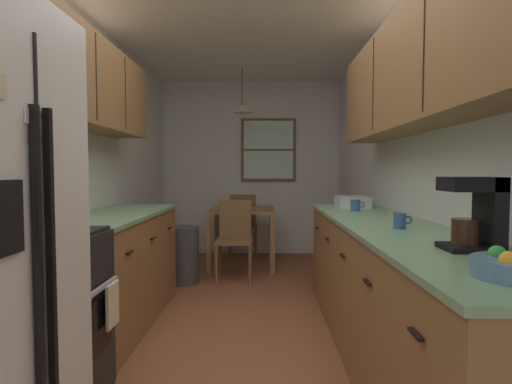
{
  "coord_description": "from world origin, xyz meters",
  "views": [
    {
      "loc": [
        0.19,
        -2.54,
        1.23
      ],
      "look_at": [
        0.12,
        1.22,
        1.04
      ],
      "focal_mm": 28.95,
      "sensor_mm": 36.0,
      "label": 1
    }
  ],
  "objects_px": {
    "trash_bin": "(183,255)",
    "mug_spare": "(400,221)",
    "dining_chair_near": "(235,236)",
    "dish_rack": "(352,202)",
    "microwave_over_range": "(5,78)",
    "mug_by_coffeemaker": "(356,205)",
    "dining_table": "(242,218)",
    "storage_canister": "(68,209)",
    "coffee_maker": "(478,212)",
    "stove_range": "(34,319)",
    "dining_chair_far": "(243,222)"
  },
  "relations": [
    {
      "from": "trash_bin",
      "to": "storage_canister",
      "type": "distance_m",
      "value": 2.15
    },
    {
      "from": "trash_bin",
      "to": "mug_by_coffeemaker",
      "type": "distance_m",
      "value": 2.06
    },
    {
      "from": "microwave_over_range",
      "to": "dining_chair_near",
      "type": "distance_m",
      "value": 3.01
    },
    {
      "from": "dining_table",
      "to": "mug_by_coffeemaker",
      "type": "distance_m",
      "value": 2.16
    },
    {
      "from": "dining_chair_far",
      "to": "mug_by_coffeemaker",
      "type": "height_order",
      "value": "mug_by_coffeemaker"
    },
    {
      "from": "dining_chair_far",
      "to": "dish_rack",
      "type": "relative_size",
      "value": 2.65
    },
    {
      "from": "storage_canister",
      "to": "mug_spare",
      "type": "height_order",
      "value": "storage_canister"
    },
    {
      "from": "microwave_over_range",
      "to": "dining_table",
      "type": "distance_m",
      "value": 3.56
    },
    {
      "from": "dining_table",
      "to": "dish_rack",
      "type": "bearing_deg",
      "value": -53.43
    },
    {
      "from": "dish_rack",
      "to": "mug_by_coffeemaker",
      "type": "bearing_deg",
      "value": -98.01
    },
    {
      "from": "trash_bin",
      "to": "microwave_over_range",
      "type": "bearing_deg",
      "value": -99.55
    },
    {
      "from": "stove_range",
      "to": "coffee_maker",
      "type": "height_order",
      "value": "coffee_maker"
    },
    {
      "from": "dining_chair_far",
      "to": "trash_bin",
      "type": "bearing_deg",
      "value": -112.12
    },
    {
      "from": "coffee_maker",
      "to": "trash_bin",
      "type": "bearing_deg",
      "value": 122.99
    },
    {
      "from": "microwave_over_range",
      "to": "dining_table",
      "type": "relative_size",
      "value": 0.65
    },
    {
      "from": "stove_range",
      "to": "dining_chair_far",
      "type": "relative_size",
      "value": 1.22
    },
    {
      "from": "dining_chair_far",
      "to": "mug_by_coffeemaker",
      "type": "distance_m",
      "value": 2.77
    },
    {
      "from": "trash_bin",
      "to": "mug_by_coffeemaker",
      "type": "height_order",
      "value": "mug_by_coffeemaker"
    },
    {
      "from": "dining_chair_near",
      "to": "dish_rack",
      "type": "relative_size",
      "value": 2.65
    },
    {
      "from": "dining_table",
      "to": "mug_spare",
      "type": "distance_m",
      "value": 3.13
    },
    {
      "from": "dining_chair_far",
      "to": "storage_canister",
      "type": "height_order",
      "value": "storage_canister"
    },
    {
      "from": "microwave_over_range",
      "to": "stove_range",
      "type": "bearing_deg",
      "value": -0.03
    },
    {
      "from": "stove_range",
      "to": "trash_bin",
      "type": "height_order",
      "value": "stove_range"
    },
    {
      "from": "stove_range",
      "to": "mug_by_coffeemaker",
      "type": "xyz_separation_m",
      "value": [
        1.95,
        1.37,
        0.48
      ]
    },
    {
      "from": "storage_canister",
      "to": "coffee_maker",
      "type": "height_order",
      "value": "coffee_maker"
    },
    {
      "from": "microwave_over_range",
      "to": "mug_by_coffeemaker",
      "type": "bearing_deg",
      "value": 33.59
    },
    {
      "from": "stove_range",
      "to": "microwave_over_range",
      "type": "bearing_deg",
      "value": 179.97
    },
    {
      "from": "coffee_maker",
      "to": "dish_rack",
      "type": "height_order",
      "value": "coffee_maker"
    },
    {
      "from": "microwave_over_range",
      "to": "dining_chair_far",
      "type": "xyz_separation_m",
      "value": [
        1.0,
        3.89,
        -1.2
      ]
    },
    {
      "from": "microwave_over_range",
      "to": "trash_bin",
      "type": "relative_size",
      "value": 0.92
    },
    {
      "from": "mug_spare",
      "to": "coffee_maker",
      "type": "bearing_deg",
      "value": -80.31
    },
    {
      "from": "trash_bin",
      "to": "storage_canister",
      "type": "relative_size",
      "value": 3.05
    },
    {
      "from": "trash_bin",
      "to": "mug_spare",
      "type": "height_order",
      "value": "mug_spare"
    },
    {
      "from": "storage_canister",
      "to": "dish_rack",
      "type": "height_order",
      "value": "storage_canister"
    },
    {
      "from": "microwave_over_range",
      "to": "dining_table",
      "type": "height_order",
      "value": "microwave_over_range"
    },
    {
      "from": "dining_table",
      "to": "dining_chair_near",
      "type": "distance_m",
      "value": 0.67
    },
    {
      "from": "mug_by_coffeemaker",
      "to": "dish_rack",
      "type": "bearing_deg",
      "value": 81.99
    },
    {
      "from": "mug_spare",
      "to": "dish_rack",
      "type": "xyz_separation_m",
      "value": [
        0.03,
        1.45,
        0.0
      ]
    },
    {
      "from": "coffee_maker",
      "to": "mug_by_coffeemaker",
      "type": "distance_m",
      "value": 1.71
    },
    {
      "from": "dining_chair_near",
      "to": "coffee_maker",
      "type": "xyz_separation_m",
      "value": [
        1.23,
        -2.92,
        0.56
      ]
    },
    {
      "from": "stove_range",
      "to": "storage_canister",
      "type": "height_order",
      "value": "storage_canister"
    },
    {
      "from": "dining_chair_near",
      "to": "coffee_maker",
      "type": "relative_size",
      "value": 2.91
    },
    {
      "from": "stove_range",
      "to": "coffee_maker",
      "type": "xyz_separation_m",
      "value": [
        2.08,
        -0.33,
        0.59
      ]
    },
    {
      "from": "dining_chair_near",
      "to": "dish_rack",
      "type": "xyz_separation_m",
      "value": [
        1.15,
        -0.83,
        0.45
      ]
    },
    {
      "from": "mug_by_coffeemaker",
      "to": "dish_rack",
      "type": "height_order",
      "value": "dish_rack"
    },
    {
      "from": "stove_range",
      "to": "dining_chair_near",
      "type": "distance_m",
      "value": 2.73
    },
    {
      "from": "dining_table",
      "to": "storage_canister",
      "type": "xyz_separation_m",
      "value": [
        -0.92,
        -2.83,
        0.37
      ]
    },
    {
      "from": "storage_canister",
      "to": "mug_spare",
      "type": "xyz_separation_m",
      "value": [
        1.98,
        -0.09,
        -0.06
      ]
    },
    {
      "from": "dining_chair_near",
      "to": "mug_spare",
      "type": "bearing_deg",
      "value": -63.84
    },
    {
      "from": "dining_chair_near",
      "to": "dining_chair_far",
      "type": "bearing_deg",
      "value": 88.55
    }
  ]
}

